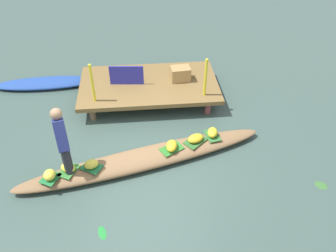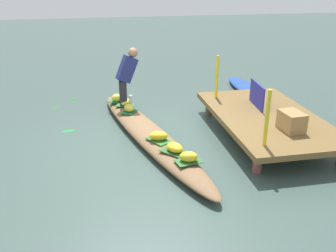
# 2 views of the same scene
# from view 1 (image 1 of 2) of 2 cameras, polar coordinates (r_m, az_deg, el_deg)

# --- Properties ---
(canal_water) EXTENTS (40.00, 40.00, 0.00)m
(canal_water) POSITION_cam_1_polar(r_m,az_deg,el_deg) (6.78, -3.80, -5.99)
(canal_water) COLOR #394D47
(canal_water) RESTS_ON ground
(dock_platform) EXTENTS (3.20, 1.80, 0.41)m
(dock_platform) POSITION_cam_1_polar(r_m,az_deg,el_deg) (8.28, -3.09, 6.65)
(dock_platform) COLOR brown
(dock_platform) RESTS_ON ground
(vendor_boat) EXTENTS (4.83, 1.77, 0.23)m
(vendor_boat) POSITION_cam_1_polar(r_m,az_deg,el_deg) (6.70, -3.84, -5.30)
(vendor_boat) COLOR brown
(vendor_boat) RESTS_ON ground
(moored_boat) EXTENTS (2.53, 0.64, 0.16)m
(moored_boat) POSITION_cam_1_polar(r_m,az_deg,el_deg) (9.36, -19.14, 6.60)
(moored_boat) COLOR #224390
(moored_boat) RESTS_ON ground
(leaf_mat_0) EXTENTS (0.40, 0.45, 0.01)m
(leaf_mat_0) POSITION_cam_1_polar(r_m,az_deg,el_deg) (6.55, -15.76, -6.95)
(leaf_mat_0) COLOR #317330
(leaf_mat_0) RESTS_ON vendor_boat
(banana_bunch_0) EXTENTS (0.33, 0.30, 0.15)m
(banana_bunch_0) POSITION_cam_1_polar(r_m,az_deg,el_deg) (6.50, -15.87, -6.50)
(banana_bunch_0) COLOR yellow
(banana_bunch_0) RESTS_ON vendor_boat
(leaf_mat_1) EXTENTS (0.39, 0.41, 0.01)m
(leaf_mat_1) POSITION_cam_1_polar(r_m,az_deg,el_deg) (6.51, -18.48, -8.02)
(leaf_mat_1) COLOR #1F6A34
(leaf_mat_1) RESTS_ON vendor_boat
(banana_bunch_1) EXTENTS (0.23, 0.25, 0.17)m
(banana_bunch_1) POSITION_cam_1_polar(r_m,az_deg,el_deg) (6.45, -18.63, -7.51)
(banana_bunch_1) COLOR yellow
(banana_bunch_1) RESTS_ON vendor_boat
(leaf_mat_2) EXTENTS (0.44, 0.40, 0.01)m
(leaf_mat_2) POSITION_cam_1_polar(r_m,az_deg,el_deg) (6.51, -12.23, -6.54)
(leaf_mat_2) COLOR #1F6438
(leaf_mat_2) RESTS_ON vendor_boat
(banana_bunch_2) EXTENTS (0.30, 0.26, 0.16)m
(banana_bunch_2) POSITION_cam_1_polar(r_m,az_deg,el_deg) (6.45, -12.33, -6.06)
(banana_bunch_2) COLOR gold
(banana_bunch_2) RESTS_ON vendor_boat
(leaf_mat_3) EXTENTS (0.33, 0.43, 0.01)m
(leaf_mat_3) POSITION_cam_1_polar(r_m,az_deg,el_deg) (7.05, 7.21, -1.52)
(leaf_mat_3) COLOR #2E642E
(leaf_mat_3) RESTS_ON vendor_boat
(banana_bunch_3) EXTENTS (0.26, 0.32, 0.15)m
(banana_bunch_3) POSITION_cam_1_polar(r_m,az_deg,el_deg) (7.01, 7.26, -1.05)
(banana_bunch_3) COLOR gold
(banana_bunch_3) RESTS_ON vendor_boat
(leaf_mat_4) EXTENTS (0.52, 0.50, 0.01)m
(leaf_mat_4) POSITION_cam_1_polar(r_m,az_deg,el_deg) (6.89, 4.50, -2.45)
(leaf_mat_4) COLOR #2C5B27
(leaf_mat_4) RESTS_ON vendor_boat
(banana_bunch_4) EXTENTS (0.38, 0.33, 0.14)m
(banana_bunch_4) POSITION_cam_1_polar(r_m,az_deg,el_deg) (6.85, 4.53, -2.01)
(banana_bunch_4) COLOR yellow
(banana_bunch_4) RESTS_ON vendor_boat
(leaf_mat_5) EXTENTS (0.50, 0.44, 0.01)m
(leaf_mat_5) POSITION_cam_1_polar(r_m,az_deg,el_deg) (6.71, 0.63, -3.70)
(leaf_mat_5) COLOR #2B6E26
(leaf_mat_5) RESTS_ON vendor_boat
(banana_bunch_5) EXTENTS (0.26, 0.34, 0.15)m
(banana_bunch_5) POSITION_cam_1_polar(r_m,az_deg,el_deg) (6.66, 0.63, -3.23)
(banana_bunch_5) COLOR yellow
(banana_bunch_5) RESTS_ON vendor_boat
(vendor_person) EXTENTS (0.29, 0.50, 1.22)m
(vendor_person) POSITION_cam_1_polar(r_m,az_deg,el_deg) (6.13, -16.76, -2.09)
(vendor_person) COLOR #28282D
(vendor_person) RESTS_ON vendor_boat
(water_bottle) EXTENTS (0.07, 0.07, 0.23)m
(water_bottle) POSITION_cam_1_polar(r_m,az_deg,el_deg) (6.55, -15.61, -5.57)
(water_bottle) COLOR silver
(water_bottle) RESTS_ON vendor_boat
(market_banner) EXTENTS (0.77, 0.10, 0.46)m
(market_banner) POSITION_cam_1_polar(r_m,az_deg,el_deg) (8.13, -6.71, 8.16)
(market_banner) COLOR #282A9B
(market_banner) RESTS_ON dock_platform
(railing_post_west) EXTENTS (0.06, 0.06, 0.88)m
(railing_post_west) POSITION_cam_1_polar(r_m,az_deg,el_deg) (7.57, -12.14, 6.81)
(railing_post_west) COLOR yellow
(railing_post_west) RESTS_ON dock_platform
(railing_post_east) EXTENTS (0.06, 0.06, 0.88)m
(railing_post_east) POSITION_cam_1_polar(r_m,az_deg,el_deg) (7.64, 6.13, 7.82)
(railing_post_east) COLOR yellow
(railing_post_east) RESTS_ON dock_platform
(produce_crate) EXTENTS (0.46, 0.35, 0.32)m
(produce_crate) POSITION_cam_1_polar(r_m,az_deg,el_deg) (8.29, 2.06, 8.48)
(produce_crate) COLOR #9E7947
(produce_crate) RESTS_ON dock_platform
(drifting_plant_0) EXTENTS (0.19, 0.29, 0.01)m
(drifting_plant_0) POSITION_cam_1_polar(r_m,az_deg,el_deg) (5.87, -10.57, -16.64)
(drifting_plant_0) COLOR #207E31
(drifting_plant_0) RESTS_ON ground
(drifting_plant_1) EXTENTS (0.29, 0.29, 0.01)m
(drifting_plant_1) POSITION_cam_1_polar(r_m,az_deg,el_deg) (6.95, 23.64, -8.80)
(drifting_plant_1) COLOR #35642E
(drifting_plant_1) RESTS_ON ground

